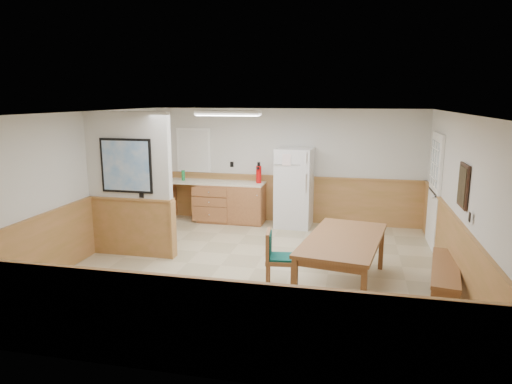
% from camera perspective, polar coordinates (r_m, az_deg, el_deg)
% --- Properties ---
extents(ground, '(6.00, 6.00, 0.00)m').
position_cam_1_polar(ground, '(7.52, -0.10, -9.51)').
color(ground, tan).
rests_on(ground, ground).
extents(ceiling, '(6.00, 6.00, 0.02)m').
position_cam_1_polar(ceiling, '(7.02, -0.11, 9.88)').
color(ceiling, silver).
rests_on(ceiling, back_wall).
extents(back_wall, '(6.00, 0.02, 2.50)m').
position_cam_1_polar(back_wall, '(10.07, 3.59, 3.27)').
color(back_wall, silver).
rests_on(back_wall, ground).
extents(right_wall, '(0.02, 6.00, 2.50)m').
position_cam_1_polar(right_wall, '(7.16, 24.05, -1.19)').
color(right_wall, silver).
rests_on(right_wall, ground).
extents(left_wall, '(0.02, 6.00, 2.50)m').
position_cam_1_polar(left_wall, '(8.33, -20.68, 0.76)').
color(left_wall, silver).
rests_on(left_wall, ground).
extents(wainscot_back, '(6.00, 0.04, 1.00)m').
position_cam_1_polar(wainscot_back, '(10.19, 3.52, -0.92)').
color(wainscot_back, '#B47748').
rests_on(wainscot_back, ground).
extents(wainscot_right, '(0.04, 6.00, 1.00)m').
position_cam_1_polar(wainscot_right, '(7.35, 23.41, -6.90)').
color(wainscot_right, '#B47748').
rests_on(wainscot_right, ground).
extents(wainscot_left, '(0.04, 6.00, 1.00)m').
position_cam_1_polar(wainscot_left, '(8.49, -20.20, -4.22)').
color(wainscot_left, '#B47748').
rests_on(wainscot_left, ground).
extents(partition_wall, '(1.50, 0.20, 2.50)m').
position_cam_1_polar(partition_wall, '(8.13, -15.48, 0.70)').
color(partition_wall, silver).
rests_on(partition_wall, ground).
extents(kitchen_counter, '(2.20, 0.61, 1.00)m').
position_cam_1_polar(kitchen_counter, '(10.17, -3.49, -1.18)').
color(kitchen_counter, '#A06639').
rests_on(kitchen_counter, ground).
extents(exterior_door, '(0.07, 1.02, 2.15)m').
position_cam_1_polar(exterior_door, '(9.03, 21.38, 0.21)').
color(exterior_door, white).
rests_on(exterior_door, ground).
extents(kitchen_window, '(0.80, 0.04, 1.00)m').
position_cam_1_polar(kitchen_window, '(10.54, -7.81, 5.20)').
color(kitchen_window, white).
rests_on(kitchen_window, back_wall).
extents(wall_painting, '(0.04, 0.50, 0.60)m').
position_cam_1_polar(wall_painting, '(6.81, 24.47, 0.73)').
color(wall_painting, '#311D13').
rests_on(wall_painting, right_wall).
extents(fluorescent_fixture, '(1.20, 0.30, 0.09)m').
position_cam_1_polar(fluorescent_fixture, '(8.48, -3.54, 9.81)').
color(fluorescent_fixture, white).
rests_on(fluorescent_fixture, ceiling).
extents(refrigerator, '(0.78, 0.74, 1.69)m').
position_cam_1_polar(refrigerator, '(9.74, 4.79, 0.55)').
color(refrigerator, silver).
rests_on(refrigerator, ground).
extents(dining_table, '(1.31, 2.14, 0.75)m').
position_cam_1_polar(dining_table, '(6.72, 10.86, -6.36)').
color(dining_table, brown).
rests_on(dining_table, ground).
extents(dining_bench, '(0.62, 1.66, 0.45)m').
position_cam_1_polar(dining_bench, '(6.91, 22.57, -9.35)').
color(dining_bench, brown).
rests_on(dining_bench, ground).
extents(dining_chair, '(0.61, 0.46, 0.85)m').
position_cam_1_polar(dining_chair, '(6.66, 2.34, -7.84)').
color(dining_chair, brown).
rests_on(dining_chair, ground).
extents(fire_extinguisher, '(0.12, 0.12, 0.46)m').
position_cam_1_polar(fire_extinguisher, '(9.91, 0.34, 2.28)').
color(fire_extinguisher, red).
rests_on(fire_extinguisher, kitchen_counter).
extents(soap_bottle, '(0.08, 0.08, 0.23)m').
position_cam_1_polar(soap_bottle, '(10.36, -9.08, 2.07)').
color(soap_bottle, '#1A8F41').
rests_on(soap_bottle, kitchen_counter).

